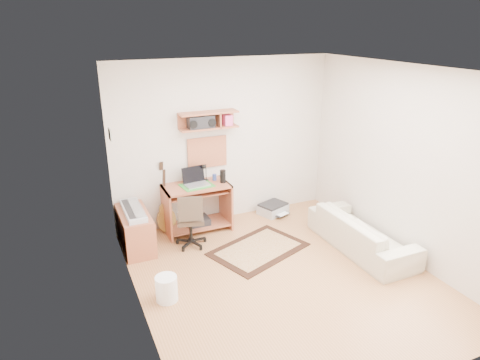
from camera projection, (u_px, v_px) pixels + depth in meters
name	position (u px, v px, depth m)	size (l,w,h in m)	color
floor	(284.00, 277.00, 5.51)	(3.60, 4.00, 0.01)	#AE7748
ceiling	(292.00, 70.00, 4.60)	(3.60, 4.00, 0.01)	white
back_wall	(224.00, 142.00, 6.78)	(3.60, 0.01, 2.60)	beige
left_wall	(134.00, 208.00, 4.37)	(0.01, 4.00, 2.60)	beige
right_wall	(404.00, 163.00, 5.74)	(0.01, 4.00, 2.60)	beige
wall_shelf	(209.00, 120.00, 6.41)	(0.90, 0.25, 0.26)	#A6593A
cork_board	(207.00, 152.00, 6.69)	(0.64, 0.03, 0.49)	tan
wall_photo	(110.00, 135.00, 5.52)	(0.02, 0.20, 0.15)	#4C8CBF
desk	(197.00, 208.00, 6.64)	(1.00, 0.55, 0.75)	#A6593A
laptop	(197.00, 177.00, 6.45)	(0.36, 0.36, 0.27)	silver
speaker	(223.00, 176.00, 6.59)	(0.09, 0.09, 0.20)	black
desk_lamp	(206.00, 172.00, 6.66)	(0.09, 0.09, 0.28)	black
pencil_cup	(214.00, 177.00, 6.71)	(0.07, 0.07, 0.10)	#2F438E
boombox	(201.00, 122.00, 6.37)	(0.39, 0.18, 0.20)	black
rug	(258.00, 249.00, 6.17)	(1.32, 0.88, 0.02)	tan
task_chair	(190.00, 219.00, 6.16)	(0.43, 0.43, 0.84)	#382C21
cabinet	(135.00, 230.00, 6.15)	(0.40, 0.90, 0.55)	#A6593A
music_keyboard	(133.00, 210.00, 6.04)	(0.25, 0.80, 0.07)	#B2B5BA
guitar	(165.00, 198.00, 6.52)	(0.30, 0.19, 1.12)	olive
waste_basket	(167.00, 288.00, 5.01)	(0.26, 0.26, 0.31)	white
printer	(273.00, 209.00, 7.31)	(0.45, 0.35, 0.17)	#A5A8AA
sofa	(362.00, 227.00, 6.09)	(1.76, 0.51, 0.69)	#BDB295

